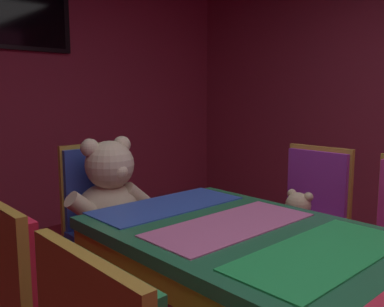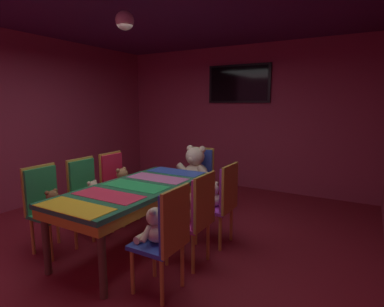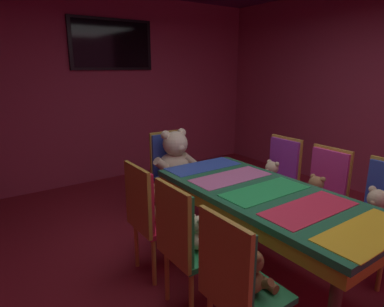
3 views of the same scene
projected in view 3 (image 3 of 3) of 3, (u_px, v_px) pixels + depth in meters
ground_plane at (260, 270)px, 2.89m from camera, size 7.90×7.90×0.00m
wall_back at (112, 89)px, 5.06m from camera, size 5.20×0.12×2.80m
banquet_table at (265, 201)px, 2.72m from camera, size 0.90×2.02×0.75m
chair_left_0 at (234, 279)px, 1.82m from camera, size 0.42×0.41×0.98m
teddy_left_0 at (252, 273)px, 1.90m from camera, size 0.22×0.29×0.27m
chair_left_1 at (182, 236)px, 2.27m from camera, size 0.42×0.41×0.98m
teddy_left_1 at (199, 234)px, 2.36m from camera, size 0.21×0.27×0.26m
chair_left_2 at (147, 210)px, 2.69m from camera, size 0.42×0.41×0.98m
teddy_left_2 at (163, 206)px, 2.77m from camera, size 0.27×0.34×0.33m
teddy_right_0 at (376, 210)px, 2.68m from camera, size 0.27×0.35×0.33m
chair_right_1 at (324, 188)px, 3.19m from camera, size 0.42×0.41×0.98m
teddy_right_1 at (315, 192)px, 3.11m from camera, size 0.24×0.30×0.29m
chair_right_2 at (280, 172)px, 3.66m from camera, size 0.42×0.41×0.98m
teddy_right_2 at (271, 176)px, 3.58m from camera, size 0.24×0.31×0.29m
throne_chair at (169, 164)px, 3.96m from camera, size 0.41×0.42×0.98m
king_teddy_bear at (176, 158)px, 3.80m from camera, size 0.61×0.48×0.58m
wall_tv at (112, 44)px, 4.82m from camera, size 1.26×0.06×0.73m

